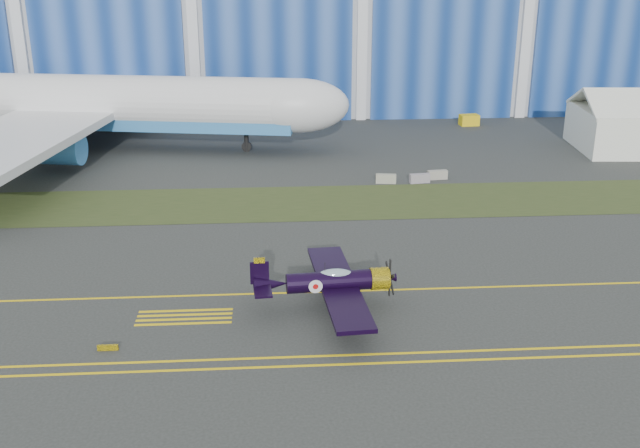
{
  "coord_description": "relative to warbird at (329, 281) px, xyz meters",
  "views": [
    {
      "loc": [
        -12.3,
        -50.87,
        21.85
      ],
      "look_at": [
        -8.77,
        1.49,
        2.52
      ],
      "focal_mm": 42.0,
      "sensor_mm": 36.0,
      "label": 1
    }
  ],
  "objects": [
    {
      "name": "shipping_container",
      "position": [
        -3.35,
        55.02,
        -0.48
      ],
      "size": [
        7.13,
        4.61,
        2.87
      ],
      "primitive_type": "cube",
      "rotation": [
        0.0,
        0.0,
        -0.32
      ],
      "color": "silver",
      "rests_on": "ground"
    },
    {
      "name": "edge_line_near",
      "position": [
        8.77,
        -6.99,
        -1.91
      ],
      "size": [
        80.0,
        0.2,
        0.02
      ],
      "primitive_type": "cube",
      "color": "yellow",
      "rests_on": "ground"
    },
    {
      "name": "barrier_a",
      "position": [
        7.78,
        27.16,
        -1.47
      ],
      "size": [
        2.06,
        0.86,
        0.9
      ],
      "primitive_type": "cube",
      "rotation": [
        0.0,
        0.0,
        -0.13
      ],
      "color": "#9A9B86",
      "rests_on": "ground"
    },
    {
      "name": "barrier_b",
      "position": [
        11.15,
        27.05,
        -1.47
      ],
      "size": [
        2.06,
        0.87,
        0.9
      ],
      "primitive_type": "cube",
      "rotation": [
        0.0,
        0.0,
        0.14
      ],
      "color": "gray",
      "rests_on": "ground"
    },
    {
      "name": "jetliner",
      "position": [
        -25.02,
        43.86,
        10.06
      ],
      "size": [
        77.83,
        69.38,
        23.96
      ],
      "rotation": [
        0.0,
        0.0,
        -0.17
      ],
      "color": "white",
      "rests_on": "ground"
    },
    {
      "name": "grass_median",
      "position": [
        8.77,
        21.51,
        -1.9
      ],
      "size": [
        260.0,
        10.0,
        0.02
      ],
      "primitive_type": "cube",
      "color": "#475128",
      "rests_on": "ground"
    },
    {
      "name": "tug",
      "position": [
        22.6,
        52.16,
        -1.21
      ],
      "size": [
        2.58,
        1.78,
        1.41
      ],
      "primitive_type": "cube",
      "rotation": [
        0.0,
        0.0,
        0.11
      ],
      "color": "yellow",
      "rests_on": "ground"
    },
    {
      "name": "edge_line_far",
      "position": [
        8.77,
        -5.99,
        -1.91
      ],
      "size": [
        80.0,
        0.2,
        0.02
      ],
      "primitive_type": "cube",
      "color": "yellow",
      "rests_on": "ground"
    },
    {
      "name": "guard_board_left",
      "position": [
        -13.23,
        -4.49,
        -1.75
      ],
      "size": [
        1.2,
        0.15,
        0.35
      ],
      "primitive_type": "cube",
      "color": "yellow",
      "rests_on": "ground"
    },
    {
      "name": "warbird",
      "position": [
        0.0,
        0.0,
        0.0
      ],
      "size": [
        11.41,
        13.41,
        3.75
      ],
      "rotation": [
        0.0,
        0.0,
        0.08
      ],
      "color": "black",
      "rests_on": "ground"
    },
    {
      "name": "ground",
      "position": [
        8.77,
        7.51,
        -1.92
      ],
      "size": [
        260.0,
        260.0,
        0.0
      ],
      "primitive_type": "plane",
      "color": "#353836",
      "rests_on": "ground"
    },
    {
      "name": "hold_short_ladder",
      "position": [
        -9.23,
        -0.59,
        -1.91
      ],
      "size": [
        6.0,
        2.4,
        0.02
      ],
      "primitive_type": null,
      "color": "yellow",
      "rests_on": "ground"
    },
    {
      "name": "barrier_c",
      "position": [
        13.17,
        28.14,
        -1.47
      ],
      "size": [
        2.05,
        0.82,
        0.9
      ],
      "primitive_type": "cube",
      "rotation": [
        0.0,
        0.0,
        0.11
      ],
      "color": "#9B9689",
      "rests_on": "ground"
    },
    {
      "name": "taxiway_centreline",
      "position": [
        8.77,
        2.51,
        -1.91
      ],
      "size": [
        200.0,
        0.2,
        0.02
      ],
      "primitive_type": "cube",
      "color": "yellow",
      "rests_on": "ground"
    }
  ]
}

